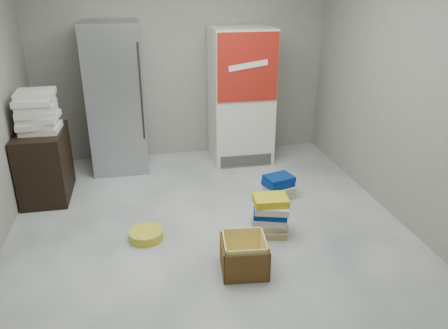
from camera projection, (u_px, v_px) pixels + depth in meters
name	position (u px, v px, depth m)	size (l,w,h in m)	color
ground	(214.00, 244.00, 4.22)	(5.00, 5.00, 0.00)	silver
room_shell	(212.00, 55.00, 3.52)	(4.04, 5.04, 2.82)	gray
steel_fridge	(116.00, 98.00, 5.61)	(0.70, 0.72, 1.90)	#ABACB3
coke_cooler	(241.00, 96.00, 5.92)	(0.80, 0.73, 1.80)	silver
wood_shelf	(45.00, 164.00, 5.02)	(0.50, 0.80, 0.80)	black
supply_box_stack	(37.00, 112.00, 4.77)	(0.45, 0.44, 0.45)	white
phonebook_stack_main	(270.00, 216.00, 4.32)	(0.40, 0.35, 0.41)	tan
phonebook_stack_side	(279.00, 186.00, 5.10)	(0.39, 0.34, 0.26)	tan
cardboard_box	(244.00, 257.00, 3.80)	(0.43, 0.43, 0.32)	yellow
bucket_lid	(146.00, 235.00, 4.29)	(0.34, 0.34, 0.09)	gold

